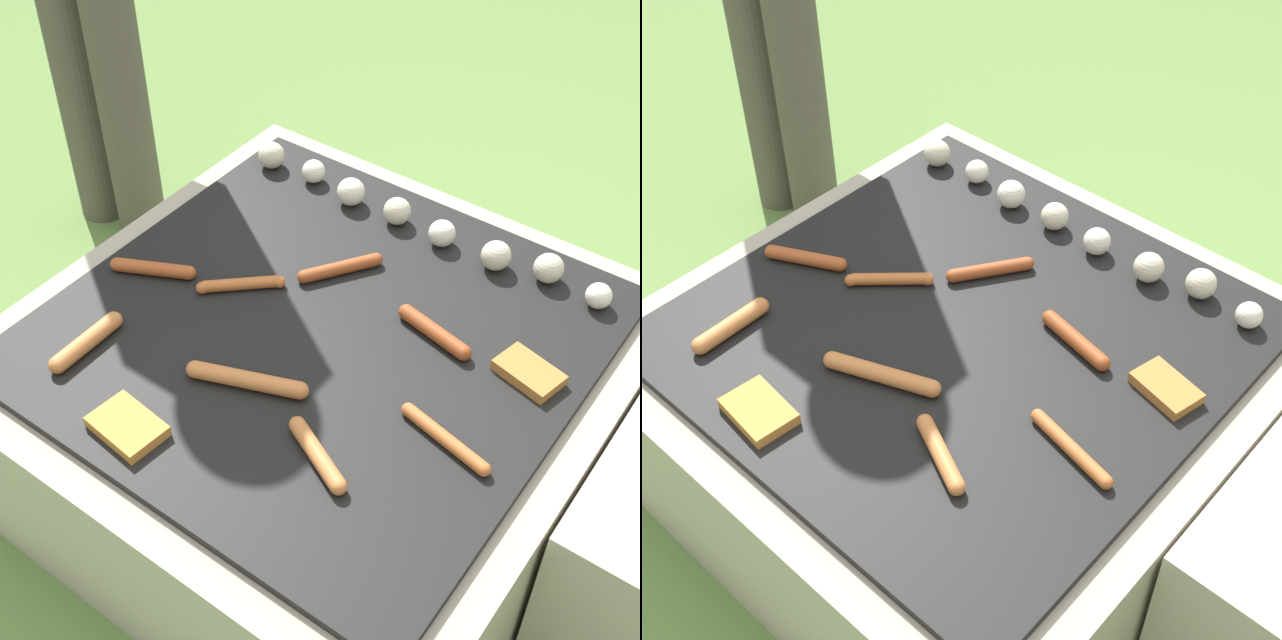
{
  "view_description": "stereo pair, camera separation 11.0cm",
  "coord_description": "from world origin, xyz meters",
  "views": [
    {
      "loc": [
        0.65,
        -0.88,
        1.45
      ],
      "look_at": [
        0.0,
        0.0,
        0.4
      ],
      "focal_mm": 50.0,
      "sensor_mm": 36.0,
      "label": 1
    },
    {
      "loc": [
        0.73,
        -0.81,
        1.45
      ],
      "look_at": [
        0.0,
        0.0,
        0.4
      ],
      "focal_mm": 50.0,
      "sensor_mm": 36.0,
      "label": 2
    }
  ],
  "objects": [
    {
      "name": "bread_slice_center",
      "position": [
        0.34,
        0.11,
        0.39
      ],
      "size": [
        0.12,
        0.09,
        0.02
      ],
      "color": "#B27033",
      "rests_on": "grill"
    },
    {
      "name": "bread_slice_left",
      "position": [
        -0.11,
        -0.36,
        0.39
      ],
      "size": [
        0.12,
        0.09,
        0.02
      ],
      "color": "#D18438",
      "rests_on": "grill"
    },
    {
      "name": "sausage_mid_right",
      "position": [
        -0.29,
        -0.27,
        0.39
      ],
      "size": [
        0.03,
        0.16,
        0.03
      ],
      "color": "#C6753D",
      "rests_on": "grill"
    },
    {
      "name": "sausage_front_left",
      "position": [
        0.17,
        0.1,
        0.39
      ],
      "size": [
        0.16,
        0.05,
        0.03
      ],
      "color": "#93421E",
      "rests_on": "grill"
    },
    {
      "name": "sausage_back_center",
      "position": [
        -0.33,
        -0.07,
        0.39
      ],
      "size": [
        0.15,
        0.09,
        0.03
      ],
      "color": "#A34C23",
      "rests_on": "grill"
    },
    {
      "name": "mushroom_row",
      "position": [
        -0.02,
        0.33,
        0.4
      ],
      "size": [
        0.79,
        0.08,
        0.06
      ],
      "color": "beige",
      "rests_on": "grill"
    },
    {
      "name": "sausage_front_right",
      "position": [
        -0.02,
        -0.18,
        0.39
      ],
      "size": [
        0.19,
        0.09,
        0.03
      ],
      "color": "#C6753D",
      "rests_on": "grill"
    },
    {
      "name": "sausage_front_center",
      "position": [
        -0.06,
        0.14,
        0.39
      ],
      "size": [
        0.1,
        0.14,
        0.02
      ],
      "color": "#93421E",
      "rests_on": "grill"
    },
    {
      "name": "sausage_back_left",
      "position": [
        0.16,
        -0.23,
        0.39
      ],
      "size": [
        0.14,
        0.08,
        0.03
      ],
      "color": "#C6753D",
      "rests_on": "grill"
    },
    {
      "name": "grill",
      "position": [
        0.0,
        0.0,
        0.19
      ],
      "size": [
        0.99,
        0.99,
        0.38
      ],
      "color": "#A89E8C",
      "rests_on": "ground_plane"
    },
    {
      "name": "sausage_mid_left",
      "position": [
        0.3,
        -0.09,
        0.39
      ],
      "size": [
        0.17,
        0.05,
        0.02
      ],
      "color": "#B7602D",
      "rests_on": "grill"
    },
    {
      "name": "sausage_back_right",
      "position": [
        -0.17,
        -0.0,
        0.39
      ],
      "size": [
        0.12,
        0.12,
        0.02
      ],
      "color": "#B7602D",
      "rests_on": "grill"
    },
    {
      "name": "ground_plane",
      "position": [
        0.0,
        0.0,
        0.0
      ],
      "size": [
        14.0,
        14.0,
        0.0
      ],
      "primitive_type": "plane",
      "color": "#608442"
    }
  ]
}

